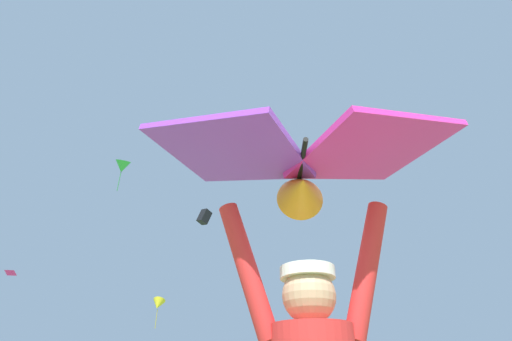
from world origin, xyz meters
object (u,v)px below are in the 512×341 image
(distant_kite_green_mid_right, at_px, (122,167))
(distant_kite_yellow_low_right, at_px, (158,304))
(held_stunt_kite, at_px, (301,163))
(distant_kite_black_high_right, at_px, (204,217))
(distant_kite_magenta_low_left, at_px, (11,272))
(distant_kite_purple_far_center, at_px, (312,209))
(distant_kite_blue_overhead_distant, at_px, (275,163))
(distant_kite_yellow_high_left, at_px, (173,134))

(distant_kite_green_mid_right, height_order, distant_kite_yellow_low_right, distant_kite_green_mid_right)
(distant_kite_yellow_low_right, bearing_deg, distant_kite_green_mid_right, -95.39)
(held_stunt_kite, height_order, distant_kite_black_high_right, distant_kite_black_high_right)
(held_stunt_kite, distance_m, distant_kite_magenta_low_left, 20.67)
(held_stunt_kite, relative_size, distant_kite_green_mid_right, 0.67)
(distant_kite_purple_far_center, bearing_deg, held_stunt_kite, -105.85)
(distant_kite_magenta_low_left, distance_m, distant_kite_yellow_low_right, 18.06)
(distant_kite_magenta_low_left, xyz_separation_m, distant_kite_green_mid_right, (3.37, 2.56, 7.73))
(distant_kite_green_mid_right, distance_m, distant_kite_yellow_low_right, 16.02)
(distant_kite_yellow_low_right, bearing_deg, distant_kite_blue_overhead_distant, -37.56)
(held_stunt_kite, xyz_separation_m, distant_kite_yellow_high_left, (-5.07, 27.21, 19.41))
(distant_kite_purple_far_center, height_order, distant_kite_yellow_high_left, distant_kite_yellow_high_left)
(distant_kite_magenta_low_left, xyz_separation_m, distant_kite_blue_overhead_distant, (14.82, 9.60, 13.12))
(distant_kite_yellow_high_left, height_order, distant_kite_yellow_low_right, distant_kite_yellow_high_left)
(distant_kite_purple_far_center, xyz_separation_m, distant_kite_blue_overhead_distant, (-3.62, -1.66, 3.79))
(distant_kite_magenta_low_left, distance_m, distant_kite_black_high_right, 14.69)
(held_stunt_kite, height_order, distant_kite_yellow_high_left, distant_kite_yellow_high_left)
(distant_kite_magenta_low_left, bearing_deg, held_stunt_kite, -59.67)
(held_stunt_kite, relative_size, distant_kite_purple_far_center, 1.49)
(distant_kite_magenta_low_left, bearing_deg, distant_kite_purple_far_center, 31.41)
(distant_kite_magenta_low_left, height_order, distant_kite_purple_far_center, distant_kite_purple_far_center)
(distant_kite_magenta_low_left, height_order, distant_kite_yellow_low_right, distant_kite_yellow_low_right)
(distant_kite_yellow_high_left, xyz_separation_m, distant_kite_green_mid_right, (-1.83, -7.10, -7.95))
(distant_kite_yellow_low_right, xyz_separation_m, distant_kite_black_high_right, (3.96, -8.02, 5.55))
(held_stunt_kite, relative_size, distant_kite_magenta_low_left, 2.44)
(distant_kite_purple_far_center, bearing_deg, distant_kite_yellow_high_left, -173.09)
(distant_kite_green_mid_right, bearing_deg, held_stunt_kite, -71.07)
(distant_kite_purple_far_center, relative_size, distant_kite_black_high_right, 0.76)
(distant_kite_magenta_low_left, distance_m, distant_kite_yellow_high_left, 19.13)
(distant_kite_black_high_right, distance_m, distant_kite_blue_overhead_distant, 8.46)
(distant_kite_green_mid_right, xyz_separation_m, distant_kite_blue_overhead_distant, (11.45, 7.04, 5.39))
(distant_kite_green_mid_right, distance_m, distant_kite_blue_overhead_distant, 14.49)
(distant_kite_magenta_low_left, bearing_deg, distant_kite_blue_overhead_distant, 32.93)
(distant_kite_magenta_low_left, bearing_deg, distant_kite_yellow_high_left, 61.70)
(distant_kite_green_mid_right, bearing_deg, distant_kite_black_high_right, 51.63)
(held_stunt_kite, height_order, distant_kite_yellow_low_right, distant_kite_yellow_low_right)
(distant_kite_yellow_high_left, bearing_deg, distant_kite_green_mid_right, -104.45)
(distant_kite_green_mid_right, relative_size, distant_kite_blue_overhead_distant, 2.97)
(distant_kite_yellow_high_left, distance_m, distant_kite_black_high_right, 9.12)
(distant_kite_purple_far_center, height_order, distant_kite_black_high_right, distant_kite_purple_far_center)
(distant_kite_purple_far_center, bearing_deg, distant_kite_yellow_low_right, 156.05)
(distant_kite_magenta_low_left, bearing_deg, distant_kite_green_mid_right, 37.20)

